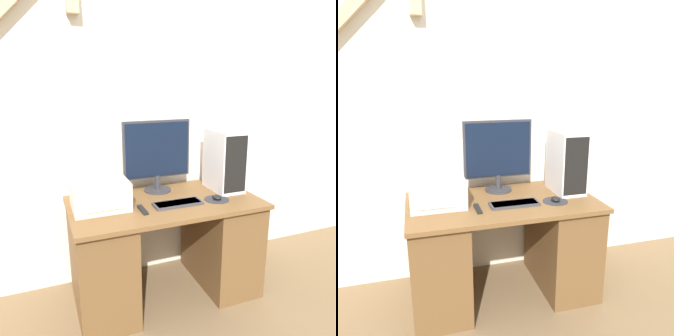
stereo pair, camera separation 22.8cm
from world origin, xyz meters
TOP-DOWN VIEW (x-y plane):
  - ground_plane at (0.00, 0.00)m, footprint 12.00×12.00m
  - wall_back at (-0.01, 0.78)m, footprint 6.40×0.13m
  - desk at (0.00, 0.36)m, footprint 1.34×0.73m
  - monitor at (0.02, 0.59)m, footprint 0.52×0.21m
  - keyboard at (0.05, 0.26)m, footprint 0.34×0.13m
  - mousepad at (0.35, 0.24)m, footprint 0.18×0.18m
  - mouse at (0.35, 0.24)m, footprint 0.06×0.08m
  - computer_tower at (0.52, 0.43)m, footprint 0.20×0.33m
  - printer at (-0.45, 0.40)m, footprint 0.37×0.32m
  - remote_control at (-0.20, 0.24)m, footprint 0.03×0.16m

SIDE VIEW (x-z plane):
  - ground_plane at x=0.00m, z-range 0.00..0.00m
  - desk at x=0.00m, z-range 0.01..0.76m
  - mousepad at x=0.35m, z-range 0.75..0.75m
  - remote_control at x=-0.20m, z-range 0.75..0.76m
  - keyboard at x=0.05m, z-range 0.75..0.77m
  - mouse at x=0.35m, z-range 0.75..0.78m
  - printer at x=-0.45m, z-range 0.75..0.94m
  - computer_tower at x=0.52m, z-range 0.75..1.22m
  - monitor at x=0.02m, z-range 0.78..1.32m
  - wall_back at x=-0.01m, z-range 0.01..2.71m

